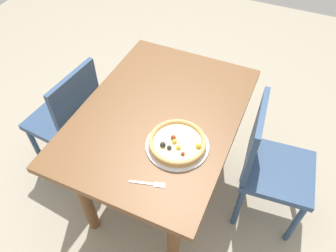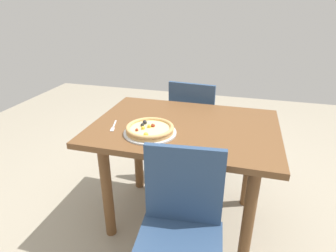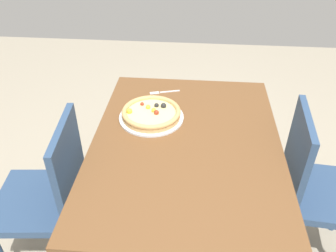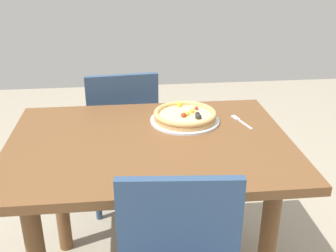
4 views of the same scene
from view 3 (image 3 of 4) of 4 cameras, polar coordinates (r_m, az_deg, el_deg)
ground_plane at (r=2.10m, az=2.35°, el=-19.07°), size 6.00×6.00×0.00m
dining_table at (r=1.62m, az=2.89°, el=-6.10°), size 1.17×0.84×0.76m
chair_near at (r=1.86m, az=23.04°, el=-9.12°), size 0.43×0.43×0.88m
chair_far at (r=1.77m, az=-18.88°, el=-10.65°), size 0.44×0.44×0.88m
plate at (r=1.69m, az=-2.75°, el=1.46°), size 0.32×0.32×0.01m
pizza at (r=1.68m, az=-2.78°, el=2.19°), size 0.29×0.29×0.05m
fork at (r=1.90m, az=-0.96°, el=5.60°), size 0.06×0.16×0.00m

